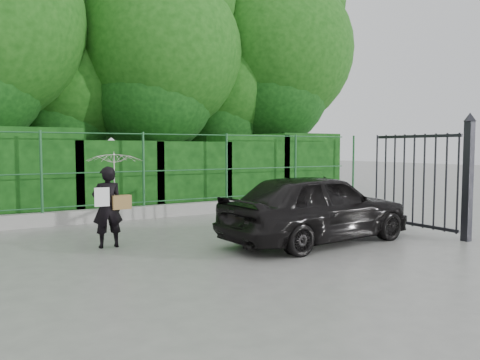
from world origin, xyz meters
TOP-DOWN VIEW (x-y plane):
  - ground at (0.00, 0.00)m, footprint 80.00×80.00m
  - kerb at (0.00, 4.50)m, footprint 14.00×0.25m
  - fence at (0.22, 4.50)m, footprint 14.13×0.06m
  - hedge at (0.09, 5.50)m, footprint 14.20×1.20m
  - trees at (1.14, 7.74)m, footprint 17.10×6.15m
  - gate at (4.60, -0.72)m, footprint 0.22×2.33m
  - woman at (-1.12, 1.66)m, footprint 0.95×0.96m
  - car at (2.16, 0.12)m, footprint 3.88×1.81m

SIDE VIEW (x-z plane):
  - ground at x=0.00m, z-range 0.00..0.00m
  - kerb at x=0.00m, z-range 0.00..0.30m
  - car at x=2.16m, z-range 0.00..1.29m
  - hedge at x=0.09m, z-range -0.08..2.11m
  - woman at x=-1.12m, z-range 0.27..1.93m
  - gate at x=4.60m, z-range 0.01..2.37m
  - fence at x=0.22m, z-range 0.30..2.10m
  - trees at x=1.14m, z-range 0.58..8.66m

